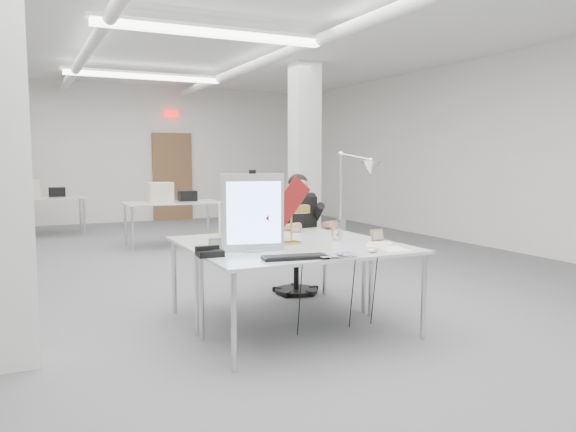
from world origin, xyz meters
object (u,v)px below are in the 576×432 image
office_chair (296,249)px  monitor (253,213)px  desk_main (313,252)px  desk_phone (210,253)px  bankers_lamp (291,225)px  laptop (340,257)px  beige_monitor (244,220)px  seated_person (298,214)px  architect_lamp (354,184)px

office_chair → monitor: 1.77m
desk_main → desk_phone: bearing=172.0°
bankers_lamp → monitor: bearing=-142.1°
laptop → desk_phone: size_ratio=1.61×
beige_monitor → office_chair: bearing=22.4°
bankers_lamp → beige_monitor: 0.57m
seated_person → office_chair: bearing=78.6°
architect_lamp → monitor: bearing=-162.6°
bankers_lamp → seated_person: bearing=72.4°
monitor → laptop: bearing=-39.7°
laptop → architect_lamp: size_ratio=0.32×
office_chair → beige_monitor: beige_monitor is taller
desk_main → monitor: 0.60m
desk_main → desk_phone: 0.86m
seated_person → desk_main: bearing=-123.7°
desk_main → beige_monitor: size_ratio=5.00×
office_chair → monitor: (-1.05, -1.31, 0.57)m
desk_main → monitor: size_ratio=2.83×
desk_main → seated_person: bearing=67.7°
seated_person → laptop: seated_person is taller
office_chair → desk_phone: 2.02m
desk_phone → laptop: bearing=-28.2°
office_chair → architect_lamp: bearing=-83.2°
monitor → desk_phone: (-0.40, -0.08, -0.29)m
seated_person → architect_lamp: architect_lamp is taller
seated_person → desk_phone: seated_person is taller
laptop → architect_lamp: bearing=52.0°
beige_monitor → desk_main: bearing=-87.1°
desk_phone → beige_monitor: bearing=56.5°
office_chair → bankers_lamp: bankers_lamp is taller
bankers_lamp → beige_monitor: size_ratio=0.91×
office_chair → monitor: monitor is taller
architect_lamp → bankers_lamp: bearing=-164.5°
bankers_lamp → architect_lamp: architect_lamp is taller
beige_monitor → architect_lamp: 1.16m
office_chair → laptop: office_chair is taller
desk_phone → desk_main: bearing=-4.8°
laptop → desk_phone: 1.01m
seated_person → laptop: bearing=-118.8°
office_chair → beige_monitor: bearing=-156.9°
monitor → beige_monitor: 0.77m
office_chair → architect_lamp: architect_lamp is taller
laptop → desk_phone: desk_phone is taller
office_chair → beige_monitor: 1.11m
monitor → desk_main: bearing=-11.1°
desk_phone → architect_lamp: 1.87m
seated_person → laptop: (-0.58, -1.86, -0.13)m
desk_main → beige_monitor: bearing=105.0°
desk_phone → architect_lamp: architect_lamp is taller
office_chair → bankers_lamp: size_ratio=3.05×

